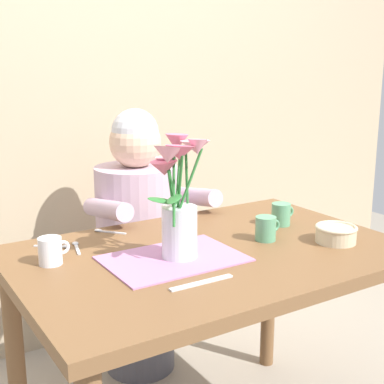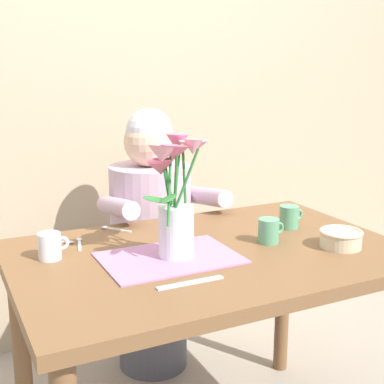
{
  "view_description": "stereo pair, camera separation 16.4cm",
  "coord_description": "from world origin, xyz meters",
  "px_view_note": "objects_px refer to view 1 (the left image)",
  "views": [
    {
      "loc": [
        -0.89,
        -1.31,
        1.3
      ],
      "look_at": [
        -0.04,
        0.05,
        0.92
      ],
      "focal_mm": 49.92,
      "sensor_mm": 36.0,
      "label": 1
    },
    {
      "loc": [
        -0.74,
        -1.39,
        1.3
      ],
      "look_at": [
        -0.04,
        0.05,
        0.92
      ],
      "focal_mm": 49.92,
      "sensor_mm": 36.0,
      "label": 2
    }
  ],
  "objects_px": {
    "ceramic_mug": "(281,214)",
    "coffee_cup": "(266,228)",
    "seated_person": "(138,246)",
    "ceramic_bowl": "(336,233)",
    "dinner_knife": "(202,283)",
    "tea_cup": "(51,251)",
    "flower_vase": "(178,194)"
  },
  "relations": [
    {
      "from": "dinner_knife",
      "to": "tea_cup",
      "type": "height_order",
      "value": "tea_cup"
    },
    {
      "from": "seated_person",
      "to": "ceramic_bowl",
      "type": "xyz_separation_m",
      "value": [
        0.34,
        -0.77,
        0.21
      ]
    },
    {
      "from": "ceramic_bowl",
      "to": "dinner_knife",
      "type": "bearing_deg",
      "value": -174.65
    },
    {
      "from": "ceramic_bowl",
      "to": "tea_cup",
      "type": "xyz_separation_m",
      "value": [
        -0.85,
        0.3,
        0.01
      ]
    },
    {
      "from": "ceramic_bowl",
      "to": "seated_person",
      "type": "bearing_deg",
      "value": 113.51
    },
    {
      "from": "dinner_knife",
      "to": "ceramic_mug",
      "type": "relative_size",
      "value": 2.04
    },
    {
      "from": "ceramic_bowl",
      "to": "dinner_knife",
      "type": "distance_m",
      "value": 0.56
    },
    {
      "from": "ceramic_mug",
      "to": "coffee_cup",
      "type": "distance_m",
      "value": 0.19
    },
    {
      "from": "ceramic_bowl",
      "to": "dinner_knife",
      "type": "xyz_separation_m",
      "value": [
        -0.55,
        -0.05,
        -0.03
      ]
    },
    {
      "from": "ceramic_bowl",
      "to": "ceramic_mug",
      "type": "bearing_deg",
      "value": 95.24
    },
    {
      "from": "seated_person",
      "to": "flower_vase",
      "type": "relative_size",
      "value": 3.13
    },
    {
      "from": "seated_person",
      "to": "flower_vase",
      "type": "distance_m",
      "value": 0.75
    },
    {
      "from": "flower_vase",
      "to": "ceramic_mug",
      "type": "bearing_deg",
      "value": 11.24
    },
    {
      "from": "seated_person",
      "to": "ceramic_bowl",
      "type": "relative_size",
      "value": 8.35
    },
    {
      "from": "seated_person",
      "to": "ceramic_bowl",
      "type": "distance_m",
      "value": 0.87
    },
    {
      "from": "dinner_knife",
      "to": "tea_cup",
      "type": "relative_size",
      "value": 2.04
    },
    {
      "from": "ceramic_mug",
      "to": "seated_person",
      "type": "bearing_deg",
      "value": 120.58
    },
    {
      "from": "flower_vase",
      "to": "tea_cup",
      "type": "xyz_separation_m",
      "value": [
        -0.34,
        0.15,
        -0.16
      ]
    },
    {
      "from": "seated_person",
      "to": "tea_cup",
      "type": "xyz_separation_m",
      "value": [
        -0.51,
        -0.47,
        0.22
      ]
    },
    {
      "from": "coffee_cup",
      "to": "seated_person",
      "type": "bearing_deg",
      "value": 103.85
    },
    {
      "from": "seated_person",
      "to": "ceramic_bowl",
      "type": "bearing_deg",
      "value": -67.18
    },
    {
      "from": "ceramic_bowl",
      "to": "coffee_cup",
      "type": "height_order",
      "value": "coffee_cup"
    },
    {
      "from": "dinner_knife",
      "to": "coffee_cup",
      "type": "xyz_separation_m",
      "value": [
        0.38,
        0.19,
        0.04
      ]
    },
    {
      "from": "seated_person",
      "to": "coffee_cup",
      "type": "xyz_separation_m",
      "value": [
        0.16,
        -0.63,
        0.22
      ]
    },
    {
      "from": "ceramic_mug",
      "to": "coffee_cup",
      "type": "relative_size",
      "value": 1.0
    },
    {
      "from": "seated_person",
      "to": "flower_vase",
      "type": "bearing_deg",
      "value": -106.04
    },
    {
      "from": "flower_vase",
      "to": "ceramic_bowl",
      "type": "xyz_separation_m",
      "value": [
        0.51,
        -0.14,
        -0.17
      ]
    },
    {
      "from": "flower_vase",
      "to": "dinner_knife",
      "type": "distance_m",
      "value": 0.28
    },
    {
      "from": "tea_cup",
      "to": "coffee_cup",
      "type": "distance_m",
      "value": 0.69
    },
    {
      "from": "tea_cup",
      "to": "ceramic_bowl",
      "type": "bearing_deg",
      "value": -19.43
    },
    {
      "from": "flower_vase",
      "to": "ceramic_mug",
      "type": "xyz_separation_m",
      "value": [
        0.49,
        0.1,
        -0.16
      ]
    },
    {
      "from": "coffee_cup",
      "to": "tea_cup",
      "type": "bearing_deg",
      "value": 166.41
    }
  ]
}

